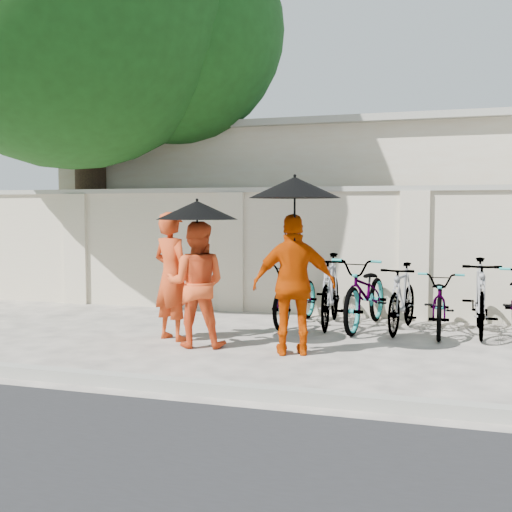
% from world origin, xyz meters
% --- Properties ---
extents(ground, '(80.00, 80.00, 0.00)m').
position_xyz_m(ground, '(0.00, 0.00, 0.00)').
color(ground, beige).
extents(kerb, '(40.00, 0.16, 0.12)m').
position_xyz_m(kerb, '(0.00, -1.70, 0.06)').
color(kerb, '#98978A').
rests_on(kerb, ground).
extents(compound_wall, '(20.00, 0.30, 2.00)m').
position_xyz_m(compound_wall, '(1.00, 3.20, 1.00)').
color(compound_wall, beige).
rests_on(compound_wall, ground).
extents(building_behind, '(14.00, 6.00, 3.20)m').
position_xyz_m(building_behind, '(2.00, 7.00, 1.60)').
color(building_behind, beige).
rests_on(building_behind, ground).
extents(shade_tree, '(6.70, 6.20, 8.20)m').
position_xyz_m(shade_tree, '(-3.66, 2.97, 5.10)').
color(shade_tree, '#433220').
rests_on(shade_tree, ground).
extents(monk_left, '(0.72, 0.61, 1.68)m').
position_xyz_m(monk_left, '(-0.93, 0.53, 0.84)').
color(monk_left, '#BF3B15').
rests_on(monk_left, ground).
extents(monk_center, '(0.86, 0.73, 1.56)m').
position_xyz_m(monk_center, '(-0.46, 0.23, 0.78)').
color(monk_center, '#E64E1E').
rests_on(monk_center, ground).
extents(parasol_center, '(1.00, 1.00, 0.93)m').
position_xyz_m(parasol_center, '(-0.41, 0.15, 1.70)').
color(parasol_center, black).
rests_on(parasol_center, ground).
extents(monk_right, '(1.05, 0.70, 1.66)m').
position_xyz_m(monk_right, '(0.81, 0.15, 0.83)').
color(monk_right, '#BE3A00').
rests_on(monk_right, ground).
extents(parasol_right, '(1.06, 1.06, 1.14)m').
position_xyz_m(parasol_right, '(0.83, 0.07, 1.96)').
color(parasol_right, black).
rests_on(parasol_right, ground).
extents(bike_0, '(0.79, 1.84, 0.94)m').
position_xyz_m(bike_0, '(0.36, 2.11, 0.47)').
color(bike_0, '#9C9BA6').
rests_on(bike_0, ground).
extents(bike_1, '(0.61, 1.80, 1.07)m').
position_xyz_m(bike_1, '(0.88, 2.09, 0.53)').
color(bike_1, '#9C9BA6').
rests_on(bike_1, ground).
extents(bike_2, '(0.94, 2.05, 1.04)m').
position_xyz_m(bike_2, '(1.39, 2.10, 0.52)').
color(bike_2, '#9C9BA6').
rests_on(bike_2, ground).
extents(bike_3, '(0.66, 1.64, 0.96)m').
position_xyz_m(bike_3, '(1.91, 1.98, 0.48)').
color(bike_3, '#9C9BA6').
rests_on(bike_3, ground).
extents(bike_4, '(0.62, 1.70, 0.89)m').
position_xyz_m(bike_4, '(2.43, 1.99, 0.44)').
color(bike_4, '#9C9BA6').
rests_on(bike_4, ground).
extents(bike_5, '(0.49, 1.74, 1.05)m').
position_xyz_m(bike_5, '(2.94, 2.06, 0.52)').
color(bike_5, '#9C9BA6').
rests_on(bike_5, ground).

